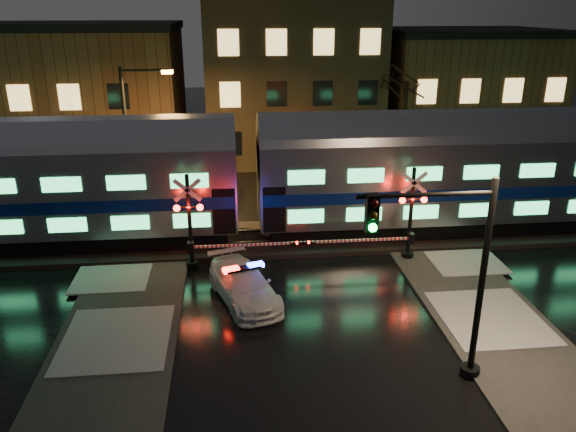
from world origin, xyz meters
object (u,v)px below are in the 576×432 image
at_px(police_car, 244,285).
at_px(crossing_signal_left, 199,231).
at_px(traffic_light, 449,279).
at_px(streetlight, 132,134).
at_px(crossing_signal_right, 403,224).

height_order(police_car, crossing_signal_left, crossing_signal_left).
relative_size(traffic_light, streetlight, 0.80).
height_order(crossing_signal_left, streetlight, streetlight).
height_order(crossing_signal_right, crossing_signal_left, crossing_signal_right).
bearing_deg(police_car, streetlight, 100.80).
bearing_deg(crossing_signal_right, traffic_light, -98.72).
height_order(crossing_signal_left, traffic_light, traffic_light).
bearing_deg(traffic_light, streetlight, 116.88).
relative_size(police_car, crossing_signal_left, 0.82).
xyz_separation_m(crossing_signal_right, traffic_light, (-1.28, -8.33, 1.60)).
distance_m(police_car, streetlight, 11.60).
xyz_separation_m(crossing_signal_left, traffic_light, (7.44, -8.33, 1.61)).
xyz_separation_m(crossing_signal_left, streetlight, (-3.48, 6.69, 2.77)).
height_order(crossing_signal_right, streetlight, streetlight).
bearing_deg(crossing_signal_left, police_car, -58.74).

